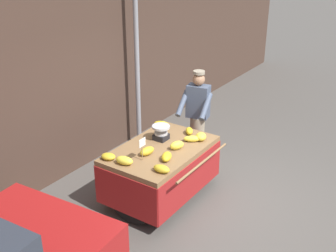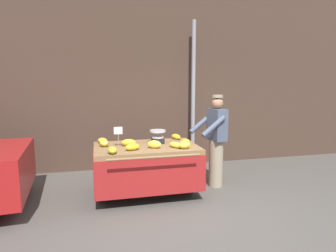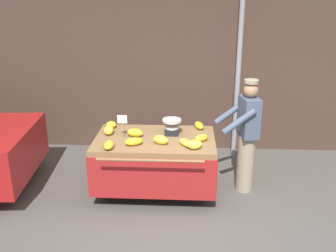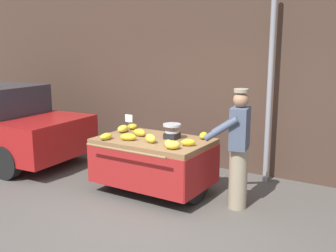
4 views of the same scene
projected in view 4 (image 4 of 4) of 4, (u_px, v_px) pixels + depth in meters
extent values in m
plane|color=#514C47|center=(146.00, 219.00, 5.32)|extent=(60.00, 60.00, 0.00)
cube|color=#473328|center=(231.00, 60.00, 7.17)|extent=(16.00, 0.24, 4.07)
cylinder|color=gray|center=(270.00, 86.00, 6.46)|extent=(0.09, 0.09, 3.28)
cube|color=olive|center=(154.00, 141.00, 6.11)|extent=(1.73, 1.10, 0.08)
cylinder|color=black|center=(115.00, 161.00, 6.60)|extent=(0.05, 0.79, 0.79)
cylinder|color=#B7B7BC|center=(114.00, 161.00, 6.62)|extent=(0.01, 0.14, 0.14)
cylinder|color=black|center=(198.00, 177.00, 5.79)|extent=(0.05, 0.79, 0.79)
cylinder|color=#B7B7BC|center=(200.00, 178.00, 5.77)|extent=(0.01, 0.14, 0.14)
cylinder|color=#4C4742|center=(170.00, 161.00, 6.59)|extent=(0.05, 0.05, 0.80)
cube|color=maroon|center=(132.00, 172.00, 5.72)|extent=(1.73, 0.02, 0.60)
cube|color=maroon|center=(172.00, 154.00, 6.63)|extent=(1.73, 0.02, 0.60)
cube|color=maroon|center=(111.00, 155.00, 6.62)|extent=(0.02, 1.10, 0.60)
cube|color=maroon|center=(203.00, 172.00, 5.73)|extent=(0.02, 1.10, 0.60)
cylinder|color=olive|center=(124.00, 151.00, 5.50)|extent=(1.38, 0.04, 0.04)
cube|color=black|center=(172.00, 136.00, 6.10)|extent=(0.20, 0.20, 0.09)
cylinder|color=#B7B7BC|center=(172.00, 130.00, 6.08)|extent=(0.02, 0.02, 0.11)
cylinder|color=#B7B7BC|center=(172.00, 125.00, 6.06)|extent=(0.28, 0.28, 0.04)
cylinder|color=#B7B7BC|center=(172.00, 132.00, 6.08)|extent=(0.21, 0.21, 0.03)
cylinder|color=#997A51|center=(129.00, 129.00, 6.31)|extent=(0.01, 0.01, 0.22)
cube|color=white|center=(129.00, 118.00, 6.27)|extent=(0.14, 0.01, 0.12)
ellipsoid|color=gold|center=(106.00, 136.00, 6.04)|extent=(0.15, 0.25, 0.10)
ellipsoid|color=gold|center=(188.00, 142.00, 5.66)|extent=(0.23, 0.21, 0.10)
ellipsoid|color=yellow|center=(150.00, 138.00, 5.85)|extent=(0.26, 0.21, 0.13)
ellipsoid|color=gold|center=(204.00, 135.00, 6.11)|extent=(0.19, 0.28, 0.10)
ellipsoid|color=gold|center=(132.00, 126.00, 6.80)|extent=(0.20, 0.24, 0.09)
ellipsoid|color=gold|center=(128.00, 137.00, 5.99)|extent=(0.28, 0.23, 0.11)
ellipsoid|color=yellow|center=(123.00, 129.00, 6.55)|extent=(0.18, 0.28, 0.12)
ellipsoid|color=yellow|center=(172.00, 145.00, 5.49)|extent=(0.26, 0.25, 0.12)
ellipsoid|color=yellow|center=(169.00, 143.00, 5.62)|extent=(0.24, 0.28, 0.09)
ellipsoid|color=gold|center=(140.00, 132.00, 6.27)|extent=(0.27, 0.17, 0.12)
cylinder|color=gray|center=(238.00, 178.00, 5.61)|extent=(0.26, 0.26, 0.88)
cube|color=#475166|center=(240.00, 128.00, 5.46)|extent=(0.30, 0.42, 0.58)
sphere|color=#9E7051|center=(241.00, 100.00, 5.38)|extent=(0.21, 0.21, 0.21)
cylinder|color=gray|center=(241.00, 91.00, 5.36)|extent=(0.20, 0.20, 0.05)
cylinder|color=#475166|center=(221.00, 129.00, 5.34)|extent=(0.49, 0.18, 0.37)
cylinder|color=#475166|center=(228.00, 124.00, 5.73)|extent=(0.49, 0.18, 0.37)
cylinder|color=black|center=(68.00, 143.00, 8.21)|extent=(0.61, 0.23, 0.60)
cylinder|color=black|center=(6.00, 162.00, 6.85)|extent=(0.61, 0.23, 0.60)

